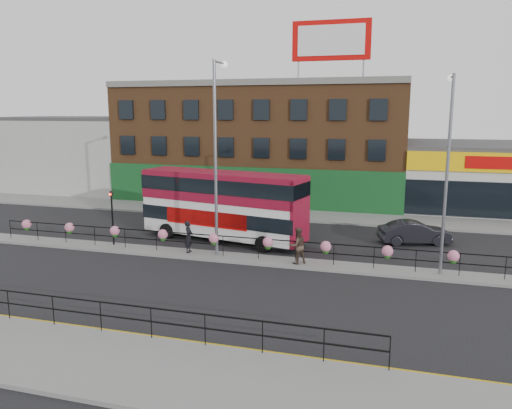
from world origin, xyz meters
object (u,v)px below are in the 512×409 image
(pedestrian_a, at_px, (189,237))
(lamp_column_east, at_px, (448,158))
(pedestrian_b, at_px, (297,246))
(double_decker_bus, at_px, (223,199))
(car, at_px, (415,232))
(lamp_column_west, at_px, (217,142))

(pedestrian_a, relative_size, lamp_column_east, 0.19)
(pedestrian_b, xyz_separation_m, lamp_column_east, (6.98, 0.47, 4.66))
(double_decker_bus, distance_m, car, 11.78)
(pedestrian_b, distance_m, lamp_column_west, 6.93)
(double_decker_bus, bearing_deg, lamp_column_west, -74.76)
(pedestrian_a, relative_size, pedestrian_b, 0.94)
(double_decker_bus, relative_size, pedestrian_a, 6.08)
(double_decker_bus, xyz_separation_m, lamp_column_west, (0.91, -3.33, 3.70))
(car, relative_size, lamp_column_east, 0.47)
(double_decker_bus, xyz_separation_m, pedestrian_b, (5.44, -3.86, -1.52))
(lamp_column_west, bearing_deg, double_decker_bus, 105.24)
(pedestrian_a, xyz_separation_m, lamp_column_west, (1.70, 0.17, 5.27))
(car, height_order, lamp_column_east, lamp_column_east)
(car, bearing_deg, pedestrian_a, 99.25)
(pedestrian_b, bearing_deg, double_decker_bus, -73.89)
(double_decker_bus, height_order, pedestrian_a, double_decker_bus)
(car, relative_size, lamp_column_west, 0.43)
(pedestrian_b, bearing_deg, pedestrian_a, -41.86)
(pedestrian_a, bearing_deg, car, -69.57)
(pedestrian_b, bearing_deg, lamp_column_west, -45.24)
(pedestrian_b, height_order, lamp_column_east, lamp_column_east)
(pedestrian_a, relative_size, lamp_column_west, 0.17)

